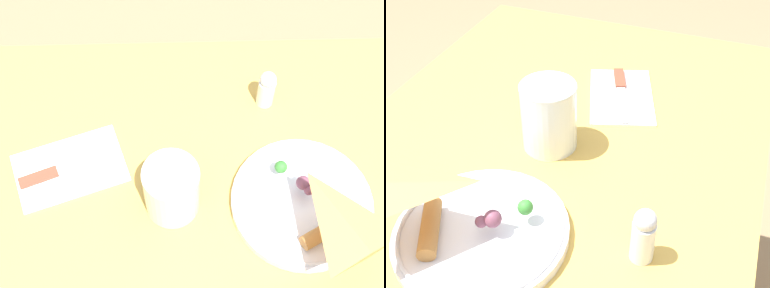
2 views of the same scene
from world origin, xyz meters
TOP-DOWN VIEW (x-y plane):
  - dining_table at (0.00, 0.00)m, footprint 1.10×0.68m
  - plate_pizza at (0.13, -0.01)m, footprint 0.23×0.23m
  - milk_glass at (-0.08, 0.00)m, footprint 0.09×0.09m
  - napkin_folded at (-0.25, 0.07)m, footprint 0.21×0.17m
  - butter_knife at (-0.26, 0.07)m, footprint 0.17×0.08m
  - salt_shaker at (0.09, 0.20)m, footprint 0.03×0.03m

SIDE VIEW (x-z plane):
  - dining_table at x=0.00m, z-range 0.24..0.96m
  - napkin_folded at x=-0.25m, z-range 0.71..0.72m
  - butter_knife at x=-0.26m, z-range 0.72..0.72m
  - plate_pizza at x=0.13m, z-range 0.70..0.76m
  - salt_shaker at x=0.09m, z-range 0.71..0.80m
  - milk_glass at x=-0.08m, z-range 0.71..0.82m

